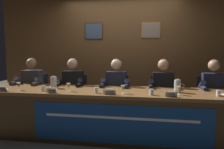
% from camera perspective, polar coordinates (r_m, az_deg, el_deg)
% --- Properties ---
extents(ground_plane, '(12.00, 12.00, 0.00)m').
position_cam_1_polar(ground_plane, '(3.50, -0.00, -16.54)').
color(ground_plane, '#4C4742').
extents(wall_back_panelled, '(5.65, 0.14, 2.60)m').
position_cam_1_polar(wall_back_panelled, '(4.62, 2.77, 5.63)').
color(wall_back_panelled, brown).
rests_on(wall_back_panelled, ground_plane).
extents(conference_table, '(4.45, 0.89, 0.75)m').
position_cam_1_polar(conference_table, '(3.21, -0.28, -8.64)').
color(conference_table, brown).
rests_on(conference_table, ground_plane).
extents(chair_far_left, '(0.44, 0.44, 0.91)m').
position_cam_1_polar(chair_far_left, '(4.48, -20.21, -5.84)').
color(chair_far_left, black).
rests_on(chair_far_left, ground_plane).
extents(panelist_far_left, '(0.51, 0.48, 1.24)m').
position_cam_1_polar(panelist_far_left, '(4.26, -21.66, -2.72)').
color(panelist_far_left, black).
rests_on(panelist_far_left, ground_plane).
extents(nameplate_far_left, '(0.19, 0.06, 0.08)m').
position_cam_1_polar(nameplate_far_left, '(3.63, -28.27, -3.43)').
color(nameplate_far_left, white).
rests_on(nameplate_far_left, conference_table).
extents(juice_glass_far_left, '(0.06, 0.06, 0.12)m').
position_cam_1_polar(juice_glass_far_left, '(3.59, -24.46, -2.60)').
color(juice_glass_far_left, white).
rests_on(juice_glass_far_left, conference_table).
extents(chair_left, '(0.44, 0.44, 0.91)m').
position_cam_1_polar(chair_left, '(4.14, -10.08, -6.52)').
color(chair_left, black).
rests_on(chair_left, ground_plane).
extents(panelist_left, '(0.51, 0.48, 1.24)m').
position_cam_1_polar(panelist_left, '(3.91, -11.12, -3.19)').
color(panelist_left, black).
rests_on(panelist_left, ground_plane).
extents(nameplate_left, '(0.16, 0.06, 0.08)m').
position_cam_1_polar(nameplate_left, '(3.19, -16.36, -4.20)').
color(nameplate_left, white).
rests_on(nameplate_left, conference_table).
extents(juice_glass_left, '(0.06, 0.06, 0.12)m').
position_cam_1_polar(juice_glass_left, '(3.26, -11.98, -3.04)').
color(juice_glass_left, white).
rests_on(juice_glass_left, conference_table).
extents(water_cup_left, '(0.06, 0.06, 0.08)m').
position_cam_1_polar(water_cup_left, '(3.36, -18.52, -3.76)').
color(water_cup_left, silver).
rests_on(water_cup_left, conference_table).
extents(chair_center, '(0.44, 0.44, 0.91)m').
position_cam_1_polar(chair_center, '(3.95, 1.44, -7.05)').
color(chair_center, black).
rests_on(chair_center, ground_plane).
extents(panelist_center, '(0.51, 0.48, 1.24)m').
position_cam_1_polar(panelist_center, '(3.70, 1.04, -3.59)').
color(panelist_center, black).
rests_on(panelist_center, ground_plane).
extents(nameplate_center, '(0.19, 0.06, 0.08)m').
position_cam_1_polar(nameplate_center, '(2.95, -0.71, -4.78)').
color(nameplate_center, white).
rests_on(nameplate_center, conference_table).
extents(juice_glass_center, '(0.06, 0.06, 0.12)m').
position_cam_1_polar(juice_glass_center, '(3.00, 3.08, -3.71)').
color(juice_glass_center, white).
rests_on(juice_glass_center, conference_table).
extents(water_cup_center, '(0.06, 0.06, 0.08)m').
position_cam_1_polar(water_cup_center, '(3.05, -4.33, -4.46)').
color(water_cup_center, silver).
rests_on(water_cup_center, conference_table).
extents(chair_right, '(0.44, 0.44, 0.91)m').
position_cam_1_polar(chair_right, '(3.93, 13.61, -7.30)').
color(chair_right, black).
rests_on(chair_right, ground_plane).
extents(panelist_right, '(0.51, 0.48, 1.24)m').
position_cam_1_polar(panelist_right, '(3.68, 13.96, -3.84)').
color(panelist_right, black).
rests_on(panelist_right, ground_plane).
extents(nameplate_right, '(0.16, 0.06, 0.08)m').
position_cam_1_polar(nameplate_right, '(2.92, 16.01, -5.18)').
color(nameplate_right, white).
rests_on(nameplate_right, conference_table).
extents(juice_glass_right, '(0.06, 0.06, 0.12)m').
position_cam_1_polar(juice_glass_right, '(3.06, 17.99, -3.81)').
color(juice_glass_right, white).
rests_on(juice_glass_right, conference_table).
extents(water_cup_right, '(0.06, 0.06, 0.08)m').
position_cam_1_polar(water_cup_right, '(2.97, 10.92, -4.89)').
color(water_cup_right, silver).
rests_on(water_cup_right, conference_table).
extents(chair_far_right, '(0.44, 0.44, 0.91)m').
position_cam_1_polar(chair_far_right, '(4.09, 25.38, -7.24)').
color(chair_far_right, black).
rests_on(chair_far_right, ground_plane).
extents(panelist_far_right, '(0.51, 0.48, 1.24)m').
position_cam_1_polar(panelist_far_right, '(3.84, 26.41, -3.90)').
color(panelist_far_right, black).
rests_on(panelist_far_right, ground_plane).
extents(water_cup_far_right, '(0.06, 0.06, 0.08)m').
position_cam_1_polar(water_cup_far_right, '(3.20, 27.41, -4.69)').
color(water_cup_far_right, silver).
rests_on(water_cup_far_right, conference_table).
extents(water_pitcher_left_side, '(0.15, 0.10, 0.21)m').
position_cam_1_polar(water_pitcher_left_side, '(3.60, -15.83, -2.10)').
color(water_pitcher_left_side, silver).
rests_on(water_pitcher_left_side, conference_table).
extents(water_pitcher_right_side, '(0.15, 0.10, 0.21)m').
position_cam_1_polar(water_pitcher_right_side, '(3.25, 17.73, -3.07)').
color(water_pitcher_right_side, silver).
rests_on(water_pitcher_right_side, conference_table).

